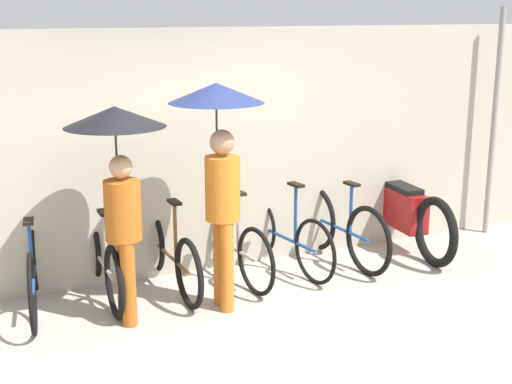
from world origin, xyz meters
name	(u,v)px	position (x,y,z in m)	size (l,w,h in m)	color
ground_plane	(264,345)	(0.00, 0.00, 0.00)	(30.00, 30.00, 0.00)	#9E998E
back_wall	(185,154)	(0.00, 1.95, 1.28)	(12.19, 0.12, 2.55)	#B2A893
parked_bicycle_0	(33,270)	(-1.64, 1.56, 0.39)	(0.46, 1.76, 1.10)	black
parked_bicycle_1	(103,261)	(-0.98, 1.61, 0.36)	(0.44, 1.71, 1.04)	black
parked_bicycle_2	(169,254)	(-0.33, 1.54, 0.36)	(0.44, 1.77, 1.02)	black
parked_bicycle_3	(229,244)	(0.33, 1.57, 0.37)	(0.44, 1.75, 1.08)	black
parked_bicycle_4	(285,235)	(0.98, 1.58, 0.37)	(0.44, 1.74, 1.01)	black
parked_bicycle_5	(341,228)	(1.64, 1.51, 0.39)	(0.44, 1.74, 1.00)	black
pedestrian_leading	(118,160)	(-0.92, 1.02, 1.47)	(0.88, 0.88, 1.93)	#B25619
pedestrian_center	(219,141)	(-0.01, 0.95, 1.58)	(0.87, 0.87, 2.10)	#C66B1E
motorcycle	(403,212)	(2.55, 1.64, 0.43)	(0.58, 2.15, 0.95)	black
awning_pole	(494,124)	(3.86, 1.67, 1.38)	(0.07, 0.07, 2.77)	gray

